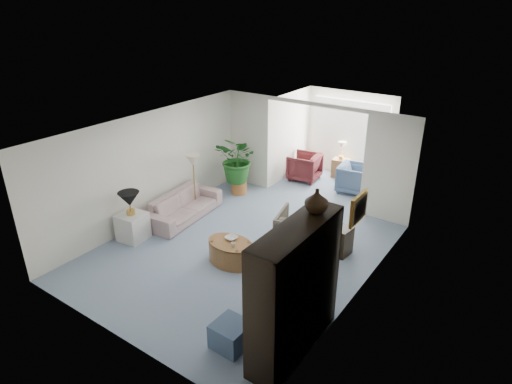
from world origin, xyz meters
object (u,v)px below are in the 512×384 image
Objects in this scene: table_lamp at (129,199)px; entertainment_cabinet at (295,290)px; sunroom_table at (340,168)px; sunroom_chair_maroon at (304,167)px; coffee_cup at (233,245)px; framed_picture at (360,209)px; sunroom_chair_blue at (355,178)px; end_table at (133,227)px; ottoman at (231,335)px; coffee_bowl at (231,238)px; wingback_chair at (300,231)px; floor_lamp at (193,160)px; plant_pot at (239,187)px; side_table_dark at (338,240)px; coffee_table at (231,252)px; sofa at (184,206)px; cabinet_urn at (317,201)px.

table_lamp is 0.22× the size of entertainment_cabinet.
sunroom_table is at bearing 109.26° from entertainment_cabinet.
coffee_cup is at bearing 5.57° from sunroom_chair_maroon.
framed_picture reaches higher than sunroom_chair_blue.
entertainment_cabinet reaches higher than end_table.
sunroom_table reaches higher than ottoman.
coffee_bowl is (2.20, 0.57, -0.46)m from table_lamp.
sunroom_chair_maroon is at bearing -135.00° from sunroom_table.
sunroom_table is at bearing -89.81° from wingback_chair.
coffee_cup is at bearing -45.00° from coffee_bowl.
ottoman is (1.22, -1.66, -0.29)m from coffee_cup.
framed_picture is 1.39× the size of floor_lamp.
sunroom_chair_maroon is at bearing 127.68° from framed_picture.
end_table is at bearing -171.35° from coffee_cup.
entertainment_cabinet reaches higher than ottoman.
plant_pot is at bearing 119.26° from sunroom_chair_blue.
sunroom_chair_maroon is at bearing 82.72° from sunroom_chair_blue.
framed_picture reaches higher than plant_pot.
side_table_dark is at bearing 41.50° from coffee_bowl.
coffee_table is 1.49m from wingback_chair.
sofa is at bearing 142.35° from ottoman.
entertainment_cabinet is 6.01m from sunroom_chair_blue.
ottoman is 0.93× the size of sunroom_table.
sunroom_chair_blue is at bearing 60.35° from end_table.
sunroom_chair_blue reaches higher than end_table.
plant_pot is at bearing 138.80° from cabinet_urn.
table_lamp reaches higher than plant_pot.
table_lamp is 4.56m from cabinet_urn.
table_lamp reaches higher than wingback_chair.
framed_picture reaches higher than coffee_bowl.
floor_lamp is at bearing -16.99° from wingback_chair.
side_table_dark is at bearing 86.98° from ottoman.
floor_lamp is 2.85m from coffee_cup.
wingback_chair reaches higher than sunroom_chair_blue.
coffee_table is at bearing -88.30° from sunroom_table.
plant_pot is at bearing 82.68° from end_table.
sunroom_chair_blue is (2.75, 3.15, -0.88)m from floor_lamp.
table_lamp is 0.54× the size of sunroom_chair_blue.
coffee_table is at bearing -135.63° from side_table_dark.
side_table_dark is 0.29× the size of entertainment_cabinet.
floor_lamp is 2.76m from coffee_table.
ottoman is at bearing -145.70° from entertainment_cabinet.
coffee_bowl is 0.47× the size of ottoman.
ottoman is 5.52m from plant_pot.
sunroom_chair_blue reaches higher than ottoman.
coffee_bowl is (2.20, 0.57, 0.19)m from end_table.
table_lamp is at bearing -168.33° from coffee_table.
cabinet_urn is (0.58, -2.25, 1.89)m from side_table_dark.
coffee_table is 10.39× the size of coffee_cup.
sunroom_chair_blue is at bearing 81.74° from coffee_bowl.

